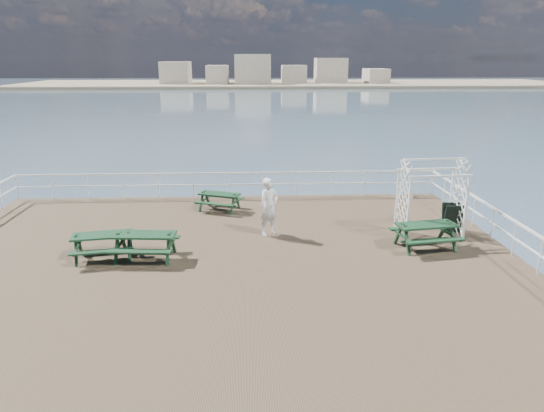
{
  "coord_description": "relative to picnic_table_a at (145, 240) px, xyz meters",
  "views": [
    {
      "loc": [
        0.95,
        -13.27,
        5.72
      ],
      "look_at": [
        1.64,
        1.84,
        1.1
      ],
      "focal_mm": 32.0,
      "sensor_mm": 36.0,
      "label": 1
    }
  ],
  "objects": [
    {
      "name": "ground",
      "position": [
        2.2,
        -0.28,
        -0.71
      ],
      "size": [
        18.0,
        14.0,
        0.3
      ],
      "primitive_type": "cube",
      "color": "brown",
      "rests_on": "ground"
    },
    {
      "name": "sea_backdrop",
      "position": [
        14.74,
        133.79,
        -1.07
      ],
      "size": [
        300.0,
        300.0,
        9.2
      ],
      "color": "#3E5769",
      "rests_on": "ground"
    },
    {
      "name": "railing",
      "position": [
        2.13,
        2.29,
        0.31
      ],
      "size": [
        17.77,
        13.76,
        1.1
      ],
      "color": "white",
      "rests_on": "ground"
    },
    {
      "name": "picnic_table_a",
      "position": [
        0.0,
        0.0,
        0.0
      ],
      "size": [
        1.92,
        1.59,
        0.88
      ],
      "rotation": [
        0.0,
        0.0,
        -0.07
      ],
      "color": "#12321A",
      "rests_on": "ground"
    },
    {
      "name": "picnic_table_b",
      "position": [
        1.93,
        4.72,
        -0.07
      ],
      "size": [
        1.93,
        1.75,
        0.77
      ],
      "rotation": [
        0.0,
        0.0,
        -0.36
      ],
      "color": "#12321A",
      "rests_on": "ground"
    },
    {
      "name": "picnic_table_c",
      "position": [
        8.61,
        0.45,
        0.01
      ],
      "size": [
        2.04,
        1.74,
        0.9
      ],
      "rotation": [
        0.0,
        0.0,
        0.15
      ],
      "color": "#12321A",
      "rests_on": "ground"
    },
    {
      "name": "picnic_table_d",
      "position": [
        -1.23,
        0.07,
        -0.01
      ],
      "size": [
        1.98,
        1.7,
        0.86
      ],
      "rotation": [
        0.0,
        0.0,
        0.17
      ],
      "color": "#12321A",
      "rests_on": "ground"
    },
    {
      "name": "trellis_arbor",
      "position": [
        9.15,
        1.64,
        0.6
      ],
      "size": [
        2.17,
        1.25,
        2.62
      ],
      "rotation": [
        0.0,
        0.0,
        0.06
      ],
      "color": "white",
      "rests_on": "ground"
    },
    {
      "name": "sandwich_board",
      "position": [
        10.0,
        1.79,
        -0.07
      ],
      "size": [
        0.64,
        0.49,
        1.02
      ],
      "rotation": [
        0.0,
        0.0,
        -0.04
      ],
      "color": "black",
      "rests_on": "ground"
    },
    {
      "name": "person",
      "position": [
        3.76,
        1.89,
        0.41
      ],
      "size": [
        0.85,
        0.78,
        1.95
      ],
      "primitive_type": "imported",
      "rotation": [
        0.0,
        0.0,
        0.57
      ],
      "color": "white",
      "rests_on": "ground"
    }
  ]
}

